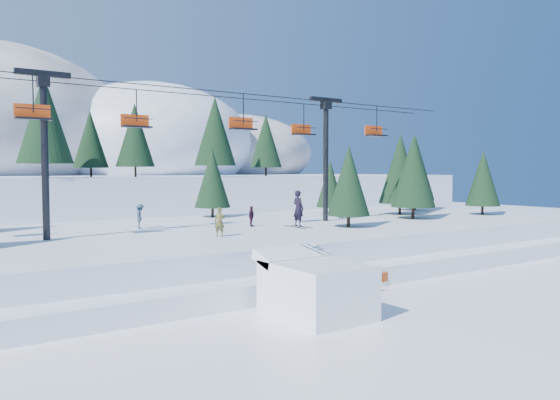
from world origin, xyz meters
TOP-DOWN VIEW (x-y plane):
  - ground at (0.00, 0.00)m, footprint 160.00×160.00m
  - mid_shelf at (0.00, 18.00)m, footprint 70.00×22.00m
  - berm at (0.00, 8.00)m, footprint 70.00×6.00m
  - jump_kicker at (-0.51, 2.15)m, footprint 3.70×5.05m
  - chairlift at (1.63, 18.05)m, footprint 46.00×3.21m
  - conifer_stand at (0.78, 18.56)m, footprint 64.24×16.77m
  - distant_skiers at (-1.89, 18.14)m, footprint 31.77×8.50m
  - banner_near at (4.15, 4.42)m, footprint 2.76×0.80m
  - banner_far at (7.68, 5.18)m, footprint 2.75×0.85m

SIDE VIEW (x-z plane):
  - ground at x=0.00m, z-range 0.00..0.00m
  - banner_near at x=4.15m, z-range 0.09..0.99m
  - banner_far at x=7.68m, z-range 0.09..0.99m
  - berm at x=0.00m, z-range 0.00..1.10m
  - mid_shelf at x=0.00m, z-range 0.00..2.50m
  - jump_kicker at x=-0.51m, z-range -1.53..4.26m
  - distant_skiers at x=-1.89m, z-range 2.44..4.32m
  - conifer_stand at x=0.78m, z-range 2.35..10.79m
  - chairlift at x=1.63m, z-range 4.18..14.46m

